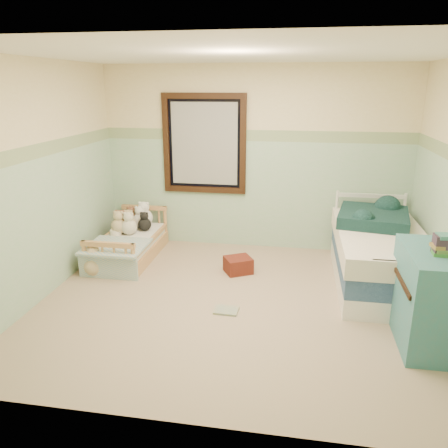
% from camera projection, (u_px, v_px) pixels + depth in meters
% --- Properties ---
extents(floor, '(4.20, 3.60, 0.02)m').
position_uv_depth(floor, '(236.00, 304.00, 4.70)').
color(floor, gray).
rests_on(floor, ground).
extents(ceiling, '(4.20, 3.60, 0.02)m').
position_uv_depth(ceiling, '(238.00, 52.00, 3.94)').
color(ceiling, white).
rests_on(ceiling, wall_back).
extents(wall_back, '(4.20, 0.04, 2.50)m').
position_uv_depth(wall_back, '(255.00, 160.00, 6.01)').
color(wall_back, beige).
rests_on(wall_back, floor).
extents(wall_front, '(4.20, 0.04, 2.50)m').
position_uv_depth(wall_front, '(195.00, 256.00, 2.63)').
color(wall_front, beige).
rests_on(wall_front, floor).
extents(wall_left, '(0.04, 3.60, 2.50)m').
position_uv_depth(wall_left, '(41.00, 182.00, 4.65)').
color(wall_left, beige).
rests_on(wall_left, floor).
extents(wainscot_mint, '(4.20, 0.01, 1.50)m').
position_uv_depth(wainscot_mint, '(254.00, 195.00, 6.15)').
color(wainscot_mint, '#8BBB91').
rests_on(wainscot_mint, floor).
extents(border_strip, '(4.20, 0.01, 0.15)m').
position_uv_depth(border_strip, '(255.00, 136.00, 5.90)').
color(border_strip, '#396638').
rests_on(border_strip, wall_back).
extents(window_frame, '(1.16, 0.06, 1.36)m').
position_uv_depth(window_frame, '(204.00, 144.00, 6.03)').
color(window_frame, black).
rests_on(window_frame, wall_back).
extents(window_blinds, '(0.92, 0.01, 1.12)m').
position_uv_depth(window_blinds, '(204.00, 144.00, 6.03)').
color(window_blinds, '#AEAEAB').
rests_on(window_blinds, window_frame).
extents(toddler_bed_frame, '(0.68, 1.36, 0.18)m').
position_uv_depth(toddler_bed_frame, '(130.00, 251.00, 5.91)').
color(toddler_bed_frame, '#C47941').
rests_on(toddler_bed_frame, floor).
extents(toddler_mattress, '(0.62, 1.30, 0.12)m').
position_uv_depth(toddler_mattress, '(129.00, 241.00, 5.87)').
color(toddler_mattress, white).
rests_on(toddler_mattress, toddler_bed_frame).
extents(patchwork_quilt, '(0.74, 0.68, 0.03)m').
position_uv_depth(patchwork_quilt, '(116.00, 247.00, 5.45)').
color(patchwork_quilt, '#6BA1BF').
rests_on(patchwork_quilt, toddler_mattress).
extents(plush_bed_brown, '(0.18, 0.18, 0.18)m').
position_uv_depth(plush_bed_brown, '(131.00, 219.00, 6.32)').
color(plush_bed_brown, brown).
rests_on(plush_bed_brown, toddler_mattress).
extents(plush_bed_white, '(0.24, 0.24, 0.24)m').
position_uv_depth(plush_bed_white, '(144.00, 218.00, 6.28)').
color(plush_bed_white, white).
rests_on(plush_bed_white, toddler_mattress).
extents(plush_bed_tan, '(0.20, 0.20, 0.20)m').
position_uv_depth(plush_bed_tan, '(129.00, 223.00, 6.10)').
color(plush_bed_tan, tan).
rests_on(plush_bed_tan, toddler_mattress).
extents(plush_bed_dark, '(0.18, 0.18, 0.18)m').
position_uv_depth(plush_bed_dark, '(145.00, 224.00, 6.07)').
color(plush_bed_dark, black).
rests_on(plush_bed_dark, toddler_mattress).
extents(plush_floor_cream, '(0.25, 0.25, 0.25)m').
position_uv_depth(plush_floor_cream, '(117.00, 247.00, 5.97)').
color(plush_floor_cream, beige).
rests_on(plush_floor_cream, floor).
extents(plush_floor_tan, '(0.25, 0.25, 0.25)m').
position_uv_depth(plush_floor_tan, '(94.00, 266.00, 5.34)').
color(plush_floor_tan, tan).
rests_on(plush_floor_tan, floor).
extents(twin_bed_frame, '(0.91, 1.83, 0.22)m').
position_uv_depth(twin_bed_frame, '(376.00, 276.00, 5.10)').
color(twin_bed_frame, white).
rests_on(twin_bed_frame, floor).
extents(twin_boxspring, '(0.91, 1.83, 0.22)m').
position_uv_depth(twin_boxspring, '(378.00, 258.00, 5.04)').
color(twin_boxspring, navy).
rests_on(twin_boxspring, twin_bed_frame).
extents(twin_mattress, '(0.95, 1.86, 0.22)m').
position_uv_depth(twin_mattress, '(380.00, 240.00, 4.97)').
color(twin_mattress, white).
rests_on(twin_mattress, twin_boxspring).
extents(teal_blanket, '(0.91, 0.95, 0.14)m').
position_uv_depth(teal_blanket, '(373.00, 217.00, 5.21)').
color(teal_blanket, black).
rests_on(teal_blanket, twin_mattress).
extents(dresser, '(0.55, 0.88, 0.88)m').
position_uv_depth(dresser, '(433.00, 298.00, 3.86)').
color(dresser, teal).
rests_on(dresser, floor).
extents(book_stack, '(0.17, 0.13, 0.17)m').
position_uv_depth(book_stack, '(444.00, 245.00, 3.63)').
color(book_stack, '#472529').
rests_on(book_stack, dresser).
extents(red_pillow, '(0.40, 0.39, 0.19)m').
position_uv_depth(red_pillow, '(238.00, 265.00, 5.44)').
color(red_pillow, maroon).
rests_on(red_pillow, floor).
extents(floor_book, '(0.25, 0.20, 0.02)m').
position_uv_depth(floor_book, '(226.00, 310.00, 4.52)').
color(floor_book, yellow).
rests_on(floor_book, floor).
extents(extra_plush_0, '(0.21, 0.21, 0.21)m').
position_uv_depth(extra_plush_0, '(129.00, 227.00, 5.91)').
color(extra_plush_0, beige).
rests_on(extra_plush_0, toddler_mattress).
extents(extra_plush_1, '(0.21, 0.21, 0.21)m').
position_uv_depth(extra_plush_1, '(140.00, 220.00, 6.20)').
color(extra_plush_1, white).
rests_on(extra_plush_1, toddler_mattress).
extents(extra_plush_2, '(0.22, 0.22, 0.22)m').
position_uv_depth(extra_plush_2, '(121.00, 225.00, 5.96)').
color(extra_plush_2, brown).
rests_on(extra_plush_2, toddler_mattress).
extents(extra_plush_3, '(0.22, 0.22, 0.22)m').
position_uv_depth(extra_plush_3, '(119.00, 226.00, 5.94)').
color(extra_plush_3, tan).
rests_on(extra_plush_3, toddler_mattress).
extents(extra_plush_4, '(0.15, 0.15, 0.15)m').
position_uv_depth(extra_plush_4, '(130.00, 226.00, 6.05)').
color(extra_plush_4, tan).
rests_on(extra_plush_4, toddler_mattress).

